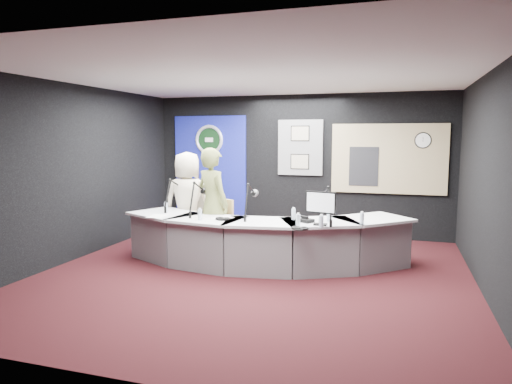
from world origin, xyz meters
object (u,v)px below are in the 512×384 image
(person_woman, at_px, (213,204))
(broadcast_desk, at_px, (260,241))
(person_man, at_px, (188,201))
(armchair_left, at_px, (188,223))
(armchair_right, at_px, (213,228))

(person_woman, bearing_deg, broadcast_desk, -161.29)
(person_man, xyz_separation_m, person_woman, (0.63, -0.38, 0.04))
(armchair_left, bearing_deg, broadcast_desk, -27.69)
(broadcast_desk, distance_m, person_man, 1.63)
(armchair_right, relative_size, person_man, 0.58)
(armchair_left, relative_size, person_woman, 0.53)
(broadcast_desk, distance_m, person_woman, 1.00)
(armchair_left, relative_size, armchair_right, 0.96)
(person_woman, bearing_deg, person_man, -3.63)
(broadcast_desk, height_order, armchair_left, armchair_left)
(armchair_right, bearing_deg, broadcast_desk, 19.35)
(armchair_left, height_order, armchair_right, armchair_right)
(broadcast_desk, relative_size, armchair_right, 4.55)
(person_woman, bearing_deg, armchair_left, -3.63)
(armchair_right, xyz_separation_m, person_woman, (0.00, 0.00, 0.40))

